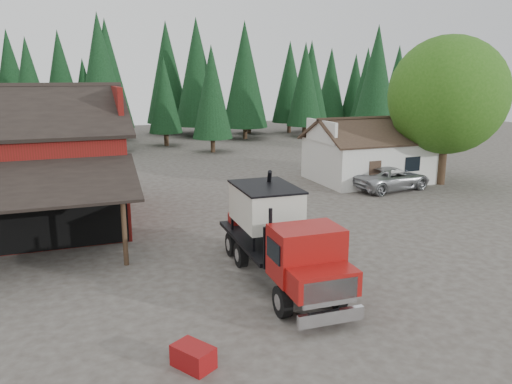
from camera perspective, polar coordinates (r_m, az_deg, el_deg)
name	(u,v)px	position (r m, az deg, el deg)	size (l,w,h in m)	color
ground	(273,265)	(20.62, 1.92, -8.30)	(120.00, 120.00, 0.00)	#433C34
farmhouse	(369,158)	(37.32, 12.81, 3.86)	(8.60, 6.42, 4.65)	silver
deciduous_tree	(448,99)	(36.93, 21.07, 9.84)	(8.00, 8.00, 10.20)	#382619
conifer_backdrop	(136,140)	(60.62, -13.56, 5.77)	(76.00, 16.00, 16.00)	black
near_pine_b	(212,92)	(49.56, -5.07, 11.31)	(3.96, 3.96, 10.40)	#382619
near_pine_c	(376,81)	(52.66, 13.58, 12.21)	(4.84, 4.84, 12.40)	#382619
near_pine_d	(101,76)	(51.80, -17.33, 12.53)	(5.28, 5.28, 13.40)	#382619
feed_truck	(279,234)	(18.65, 2.67, -4.80)	(2.58, 8.62, 3.86)	black
silver_car	(391,178)	(34.71, 15.15, 1.54)	(2.60, 5.64, 1.57)	#A9ACB1
equip_box	(193,357)	(14.03, -7.18, -18.16)	(0.70, 1.10, 0.60)	maroon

